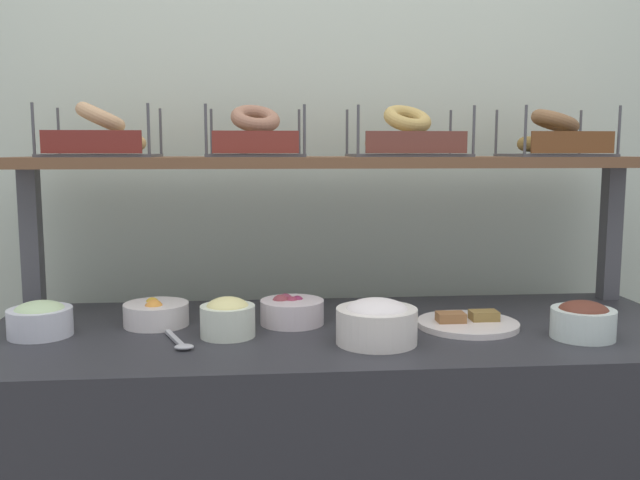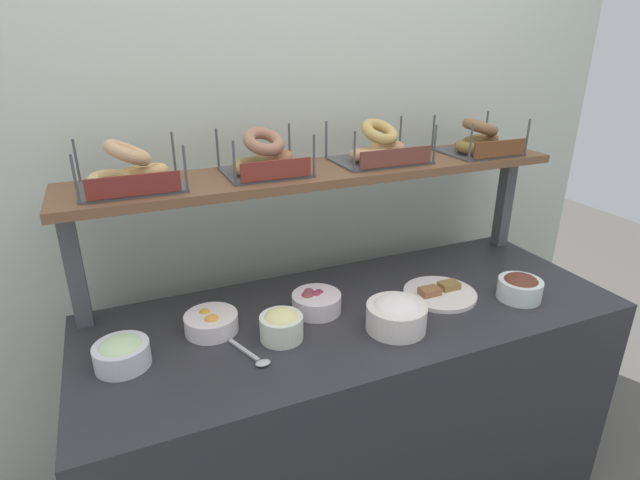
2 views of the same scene
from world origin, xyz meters
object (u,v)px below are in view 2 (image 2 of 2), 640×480
Objects in this scene: bowl_scallion_spread at (122,353)px; serving_plate_white at (440,293)px; bowl_chocolate_spread at (520,287)px; bowl_egg_salad at (281,325)px; bowl_cream_cheese at (396,314)px; bagel_basket_everything at (264,159)px; serving_spoon_near_plate at (254,357)px; bagel_basket_plain at (130,173)px; bagel_basket_sesame at (379,148)px; bowl_beet_salad at (316,302)px; bagel_basket_cinnamon_raisin at (479,141)px; bowl_fruit_salad at (211,322)px.

serving_plate_white is at bearing -0.72° from bowl_scallion_spread.
bowl_egg_salad reaches higher than bowl_chocolate_spread.
bowl_cream_cheese is 0.74× the size of serving_plate_white.
bowl_scallion_spread is 0.56× the size of bagel_basket_everything.
serving_spoon_near_plate is (0.35, -0.12, -0.04)m from bowl_scallion_spread.
bagel_basket_plain is 0.86m from bagel_basket_sesame.
bagel_basket_sesame is (0.51, 0.33, 0.43)m from bowl_egg_salad.
bagel_basket_cinnamon_raisin reaches higher than bowl_beet_salad.
bowl_egg_salad is 0.79× the size of serving_spoon_near_plate.
bowl_beet_salad reaches higher than bowl_fruit_salad.
bagel_basket_everything reaches higher than bowl_fruit_salad.
bowl_fruit_salad is at bearing 158.23° from bowl_cream_cheese.
bowl_fruit_salad is at bearing 177.77° from bowl_beet_salad.
bagel_basket_cinnamon_raisin reaches higher than serving_plate_white.
bagel_basket_plain is at bearing -179.39° from bagel_basket_sesame.
bowl_cream_cheese reaches higher than bowl_scallion_spread.
bowl_cream_cheese is 1.26× the size of bowl_chocolate_spread.
bowl_egg_salad is 0.55m from bagel_basket_everything.
serving_plate_white is at bearing 25.75° from bowl_cream_cheese.
bagel_basket_sesame is at bearing 32.91° from bowl_beet_salad.
bagel_basket_everything is 0.86m from bagel_basket_cinnamon_raisin.
bowl_fruit_salad is at bearing -140.67° from bagel_basket_everything.
bowl_cream_cheese is 0.58× the size of bagel_basket_sesame.
bagel_basket_plain reaches higher than bowl_chocolate_spread.
bowl_egg_salad is 0.48× the size of bagel_basket_cinnamon_raisin.
bowl_egg_salad is 0.74m from bagel_basket_sesame.
bowl_scallion_spread is 1.48m from bagel_basket_cinnamon_raisin.
bowl_egg_salad reaches higher than bowl_beet_salad.
bagel_basket_everything is (0.42, 0.01, -0.00)m from bagel_basket_plain.
bowl_cream_cheese is at bearing -14.58° from bowl_egg_salad.
bowl_beet_salad is at bearing -68.45° from bagel_basket_everything.
bowl_scallion_spread is 1.09m from bagel_basket_sesame.
bowl_fruit_salad reaches higher than serving_plate_white.
bowl_cream_cheese is 0.36m from bowl_egg_salad.
bagel_basket_cinnamon_raisin is at bearing -0.89° from bagel_basket_plain.
serving_spoon_near_plate is (-0.27, -0.18, -0.03)m from bowl_beet_salad.
bowl_chocolate_spread is 0.72m from bowl_beet_salad.
bowl_chocolate_spread is (1.30, -0.14, 0.00)m from bowl_scallion_spread.
bowl_beet_salad is at bearing 133.21° from bowl_cream_cheese.
bagel_basket_everything reaches higher than serving_plate_white.
bagel_basket_plain reaches higher than bowl_beet_salad.
bagel_basket_sesame is at bearing 0.61° from bagel_basket_plain.
bowl_cream_cheese is at bearing -56.92° from bagel_basket_everything.
bagel_basket_sesame is (0.70, 0.21, 0.45)m from bowl_fruit_salad.
serving_plate_white is 0.72m from serving_spoon_near_plate.
bagel_basket_cinnamon_raisin reaches higher than bowl_cream_cheese.
bowl_egg_salad is at bearing -176.83° from serving_plate_white.
bowl_egg_salad reaches higher than bowl_fruit_salad.
bagel_basket_cinnamon_raisin is (0.77, 0.20, 0.44)m from bowl_beet_salad.
bowl_scallion_spread is 0.92× the size of bowl_fruit_salad.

